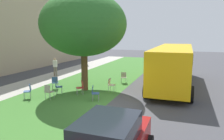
{
  "coord_description": "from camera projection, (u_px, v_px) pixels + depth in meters",
  "views": [
    {
      "loc": [
        -10.89,
        -3.82,
        3.81
      ],
      "look_at": [
        3.06,
        1.07,
        1.35
      ],
      "focal_mm": 34.79,
      "sensor_mm": 36.0,
      "label": 1
    }
  ],
  "objects": [
    {
      "name": "ground",
      "position": [
        112.0,
        104.0,
        12.01
      ],
      "size": [
        80.0,
        80.0,
        0.0
      ],
      "primitive_type": "plane",
      "color": "#424247"
    },
    {
      "name": "grass_verge",
      "position": [
        62.0,
        98.0,
        13.06
      ],
      "size": [
        48.0,
        6.0,
        0.01
      ],
      "primitive_type": "cube",
      "color": "#3D752D",
      "rests_on": "ground"
    },
    {
      "name": "sidewalk_strip",
      "position": [
        5.0,
        92.0,
        14.49
      ],
      "size": [
        48.0,
        2.8,
        0.01
      ],
      "primitive_type": "cube",
      "color": "#ADA89E",
      "rests_on": "ground"
    },
    {
      "name": "street_tree",
      "position": [
        84.0,
        24.0,
        14.28
      ],
      "size": [
        5.7,
        5.7,
        6.55
      ],
      "color": "brown",
      "rests_on": "ground"
    },
    {
      "name": "chair_0",
      "position": [
        49.0,
        91.0,
        12.72
      ],
      "size": [
        0.46,
        0.45,
        0.88
      ],
      "color": "#ADA393",
      "rests_on": "ground"
    },
    {
      "name": "chair_1",
      "position": [
        58.0,
        86.0,
        13.99
      ],
      "size": [
        0.55,
        0.56,
        0.88
      ],
      "color": "#335184",
      "rests_on": "ground"
    },
    {
      "name": "chair_2",
      "position": [
        84.0,
        76.0,
        17.09
      ],
      "size": [
        0.58,
        0.58,
        0.88
      ],
      "color": "olive",
      "rests_on": "ground"
    },
    {
      "name": "chair_3",
      "position": [
        124.0,
        77.0,
        16.93
      ],
      "size": [
        0.51,
        0.51,
        0.88
      ],
      "color": "#ADA393",
      "rests_on": "ground"
    },
    {
      "name": "chair_4",
      "position": [
        94.0,
        92.0,
        12.45
      ],
      "size": [
        0.53,
        0.53,
        0.88
      ],
      "color": "#335184",
      "rests_on": "ground"
    },
    {
      "name": "chair_5",
      "position": [
        55.0,
        82.0,
        15.1
      ],
      "size": [
        0.57,
        0.56,
        0.88
      ],
      "color": "#335184",
      "rests_on": "ground"
    },
    {
      "name": "chair_6",
      "position": [
        81.0,
        86.0,
        13.76
      ],
      "size": [
        0.59,
        0.59,
        0.88
      ],
      "color": "#B7332D",
      "rests_on": "ground"
    },
    {
      "name": "chair_7",
      "position": [
        28.0,
        90.0,
        12.89
      ],
      "size": [
        0.58,
        0.58,
        0.88
      ],
      "color": "#335184",
      "rests_on": "ground"
    },
    {
      "name": "chair_8",
      "position": [
        111.0,
        84.0,
        14.51
      ],
      "size": [
        0.43,
        0.43,
        0.88
      ],
      "color": "beige",
      "rests_on": "ground"
    },
    {
      "name": "school_bus",
      "position": [
        173.0,
        62.0,
        16.04
      ],
      "size": [
        10.4,
        2.8,
        2.88
      ],
      "color": "yellow",
      "rests_on": "ground"
    },
    {
      "name": "pedestrian_0",
      "position": [
        55.0,
        66.0,
        19.71
      ],
      "size": [
        0.31,
        0.41,
        1.69
      ],
      "color": "#726659",
      "rests_on": "ground"
    }
  ]
}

